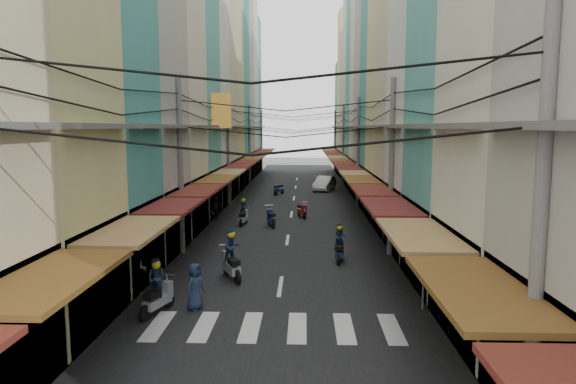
% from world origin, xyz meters
% --- Properties ---
extents(ground, '(160.00, 160.00, 0.00)m').
position_xyz_m(ground, '(0.00, 0.00, 0.00)').
color(ground, slate).
rests_on(ground, ground).
extents(road, '(10.00, 80.00, 0.02)m').
position_xyz_m(road, '(0.00, 20.00, 0.01)').
color(road, black).
rests_on(road, ground).
extents(sidewalk_left, '(3.00, 80.00, 0.06)m').
position_xyz_m(sidewalk_left, '(-6.50, 20.00, 0.03)').
color(sidewalk_left, gray).
rests_on(sidewalk_left, ground).
extents(sidewalk_right, '(3.00, 80.00, 0.06)m').
position_xyz_m(sidewalk_right, '(6.50, 20.00, 0.03)').
color(sidewalk_right, gray).
rests_on(sidewalk_right, ground).
extents(crosswalk, '(7.55, 2.40, 0.01)m').
position_xyz_m(crosswalk, '(-0.00, -6.00, 0.03)').
color(crosswalk, silver).
rests_on(crosswalk, ground).
extents(building_row_left, '(7.80, 67.67, 23.70)m').
position_xyz_m(building_row_left, '(-7.92, 16.56, 9.78)').
color(building_row_left, silver).
rests_on(building_row_left, ground).
extents(building_row_right, '(7.80, 68.98, 22.59)m').
position_xyz_m(building_row_right, '(7.92, 16.45, 9.41)').
color(building_row_right, teal).
rests_on(building_row_right, ground).
extents(utility_poles, '(10.20, 66.13, 8.20)m').
position_xyz_m(utility_poles, '(0.00, 15.01, 6.59)').
color(utility_poles, slate).
rests_on(utility_poles, ground).
extents(white_car, '(5.08, 3.06, 1.68)m').
position_xyz_m(white_car, '(2.78, 27.52, 0.00)').
color(white_car, silver).
rests_on(white_car, ground).
extents(bicycle, '(1.50, 0.67, 1.00)m').
position_xyz_m(bicycle, '(7.50, 0.56, 0.00)').
color(bicycle, black).
rests_on(bicycle, ground).
extents(moving_scooters, '(6.78, 31.13, 2.01)m').
position_xyz_m(moving_scooters, '(-1.38, 4.65, 0.54)').
color(moving_scooters, black).
rests_on(moving_scooters, ground).
extents(parked_scooters, '(13.22, 14.59, 0.95)m').
position_xyz_m(parked_scooters, '(4.42, -3.72, 0.46)').
color(parked_scooters, black).
rests_on(parked_scooters, ground).
extents(pedestrians, '(12.11, 23.47, 2.23)m').
position_xyz_m(pedestrians, '(-3.63, 4.22, 1.03)').
color(pedestrians, '#2B202B').
rests_on(pedestrians, ground).
extents(market_umbrella, '(2.34, 2.34, 2.47)m').
position_xyz_m(market_umbrella, '(6.32, -6.92, 2.18)').
color(market_umbrella, '#B2B2B7').
rests_on(market_umbrella, ground).
extents(traffic_sign, '(0.10, 0.67, 3.05)m').
position_xyz_m(traffic_sign, '(4.78, -4.29, 2.24)').
color(traffic_sign, slate).
rests_on(traffic_sign, ground).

